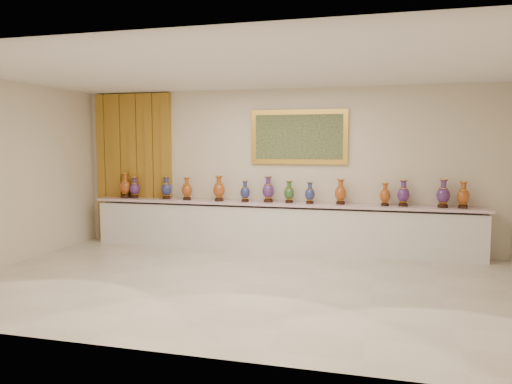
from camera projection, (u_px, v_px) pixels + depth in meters
ground at (244, 283)px, 7.11m from camera, size 8.00×8.00×0.00m
room at (158, 163)px, 9.95m from camera, size 8.00×8.00×8.00m
counter at (278, 227)px, 9.26m from camera, size 7.28×0.48×0.90m
vase_0 at (126, 187)px, 10.02m from camera, size 0.29×0.29×0.50m
vase_1 at (135, 188)px, 9.97m from camera, size 0.23×0.23×0.43m
vase_2 at (167, 189)px, 9.79m from camera, size 0.23×0.23×0.44m
vase_3 at (187, 190)px, 9.62m from camera, size 0.23×0.23×0.44m
vase_4 at (219, 190)px, 9.43m from camera, size 0.26×0.26×0.48m
vase_5 at (245, 192)px, 9.31m from camera, size 0.23×0.23×0.40m
vase_6 at (268, 190)px, 9.26m from camera, size 0.30×0.30×0.48m
vase_7 at (289, 193)px, 9.16m from camera, size 0.20×0.20×0.41m
vase_8 at (310, 194)px, 9.02m from camera, size 0.24×0.24×0.39m
vase_9 at (341, 193)px, 8.91m from camera, size 0.27×0.27×0.45m
vase_10 at (385, 195)px, 8.70m from camera, size 0.22×0.22×0.40m
vase_11 at (403, 194)px, 8.64m from camera, size 0.25×0.25×0.46m
vase_12 at (443, 195)px, 8.46m from camera, size 0.25×0.25×0.49m
vase_13 at (463, 196)px, 8.37m from camera, size 0.22×0.22×0.45m
label_card at (180, 200)px, 9.57m from camera, size 0.10×0.06×0.00m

